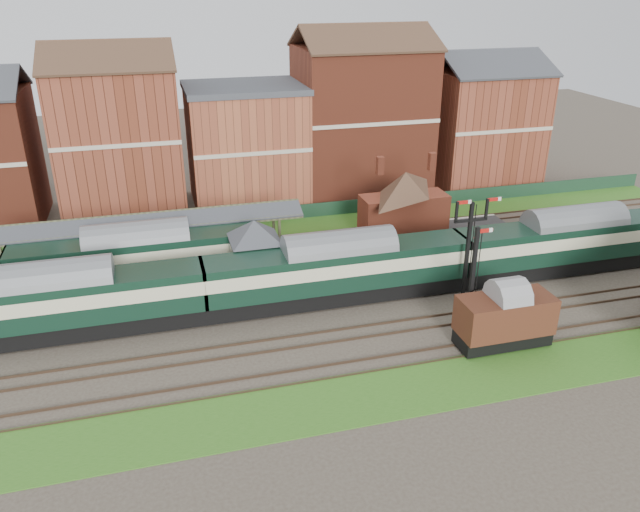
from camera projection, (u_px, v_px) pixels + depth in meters
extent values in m
plane|color=#473D33|center=(304.00, 305.00, 47.38)|extent=(160.00, 160.00, 0.00)
cube|color=#2D6619|center=(264.00, 229.00, 61.42)|extent=(90.00, 4.50, 0.06)
cube|color=#2D6619|center=(353.00, 399.00, 36.82)|extent=(90.00, 5.00, 0.06)
cube|color=#193823|center=(260.00, 215.00, 62.88)|extent=(90.00, 0.12, 1.50)
cube|color=#2D2D2D|center=(221.00, 255.00, 54.53)|extent=(55.00, 3.40, 1.00)
cube|color=#667352|center=(256.00, 277.00, 49.01)|extent=(3.40, 3.20, 2.40)
cube|color=#47482D|center=(255.00, 252.00, 48.11)|extent=(3.60, 3.40, 2.00)
pyramid|color=#383A3F|center=(254.00, 230.00, 47.36)|extent=(5.40, 5.40, 1.60)
cube|color=brown|center=(353.00, 267.00, 50.99)|extent=(3.00, 2.40, 2.20)
cube|color=#4C3323|center=(356.00, 254.00, 49.82)|extent=(3.20, 1.34, 0.79)
cube|color=#4C3323|center=(351.00, 248.00, 50.96)|extent=(3.20, 1.34, 0.79)
cube|color=brown|center=(403.00, 213.00, 57.71)|extent=(8.00, 3.00, 3.50)
pyramid|color=#4C3323|center=(405.00, 184.00, 56.53)|extent=(8.10, 8.10, 2.20)
cube|color=brown|center=(379.00, 181.00, 55.72)|extent=(0.60, 0.60, 1.60)
cube|color=brown|center=(431.00, 176.00, 56.93)|extent=(0.60, 0.60, 1.60)
cube|color=#47482D|center=(2.00, 260.00, 48.37)|extent=(0.22, 0.22, 3.40)
cube|color=#47482D|center=(274.00, 221.00, 55.97)|extent=(0.22, 0.22, 3.40)
cube|color=#383A3F|center=(145.00, 222.00, 50.55)|extent=(26.00, 1.99, 0.90)
cube|color=#383A3F|center=(145.00, 214.00, 52.22)|extent=(26.00, 1.99, 0.90)
cube|color=#47482D|center=(145.00, 214.00, 51.23)|extent=(26.00, 0.20, 0.20)
cube|color=black|center=(467.00, 253.00, 46.43)|extent=(0.25, 0.25, 8.00)
cube|color=black|center=(471.00, 220.00, 45.36)|extent=(2.60, 0.18, 0.18)
cube|color=#B2140F|center=(464.00, 202.00, 44.60)|extent=(1.10, 0.08, 0.25)
cube|color=#B2140F|center=(494.00, 199.00, 45.18)|extent=(1.10, 0.08, 0.25)
cube|color=black|center=(472.00, 282.00, 41.99)|extent=(0.25, 0.25, 8.00)
cube|color=#B2140F|center=(485.00, 231.00, 40.60)|extent=(1.10, 0.08, 0.25)
cube|color=brown|center=(119.00, 141.00, 63.11)|extent=(12.00, 10.00, 15.00)
cube|color=#A45434|center=(247.00, 147.00, 66.87)|extent=(12.00, 10.00, 12.00)
cube|color=brown|center=(362.00, 122.00, 69.18)|extent=(14.00, 10.00, 16.00)
cube|color=brown|center=(482.00, 127.00, 73.42)|extent=(12.00, 10.00, 13.00)
cube|color=black|center=(58.00, 328.00, 42.84)|extent=(20.21, 2.83, 1.24)
cube|color=black|center=(52.00, 301.00, 41.99)|extent=(20.21, 3.14, 2.92)
cube|color=beige|center=(51.00, 296.00, 41.84)|extent=(20.23, 3.18, 1.01)
cube|color=slate|center=(48.00, 279.00, 41.32)|extent=(20.21, 3.14, 0.67)
cube|color=black|center=(339.00, 291.00, 47.73)|extent=(20.21, 2.83, 1.24)
cube|color=black|center=(339.00, 267.00, 46.87)|extent=(20.21, 3.14, 2.92)
cube|color=beige|center=(339.00, 263.00, 46.73)|extent=(20.23, 3.18, 1.01)
cube|color=slate|center=(339.00, 247.00, 46.20)|extent=(20.21, 3.14, 0.67)
cube|color=black|center=(567.00, 262.00, 52.61)|extent=(20.21, 2.83, 1.24)
cube|color=black|center=(571.00, 239.00, 51.75)|extent=(20.21, 3.14, 2.92)
cube|color=beige|center=(572.00, 235.00, 51.61)|extent=(20.23, 3.18, 1.01)
cube|color=slate|center=(575.00, 221.00, 51.08)|extent=(20.21, 3.14, 0.67)
cube|color=black|center=(142.00, 278.00, 49.94)|extent=(19.37, 2.71, 1.18)
cube|color=black|center=(139.00, 255.00, 49.12)|extent=(19.37, 3.01, 2.80)
cube|color=beige|center=(138.00, 251.00, 48.98)|extent=(19.39, 3.05, 0.97)
cube|color=slate|center=(136.00, 237.00, 48.48)|extent=(19.37, 3.01, 0.65)
cube|color=black|center=(502.00, 337.00, 42.00)|extent=(6.29, 2.32, 0.94)
cube|color=#472214|center=(505.00, 315.00, 41.29)|extent=(6.29, 2.73, 2.52)
cube|color=gray|center=(508.00, 296.00, 40.72)|extent=(6.29, 2.73, 0.46)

